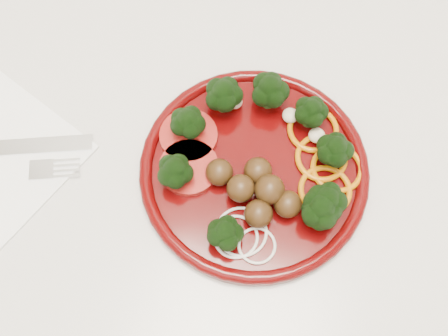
# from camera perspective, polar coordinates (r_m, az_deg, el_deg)

# --- Properties ---
(counter) EXTENTS (2.40, 0.60, 0.90)m
(counter) POSITION_cam_1_polar(r_m,az_deg,el_deg) (1.04, -0.84, -8.39)
(counter) COLOR beige
(counter) RESTS_ON ground
(plate) EXTENTS (0.24, 0.24, 0.05)m
(plate) POSITION_cam_1_polar(r_m,az_deg,el_deg) (0.58, 3.55, -0.01)
(plate) COLOR #3E0304
(plate) RESTS_ON counter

